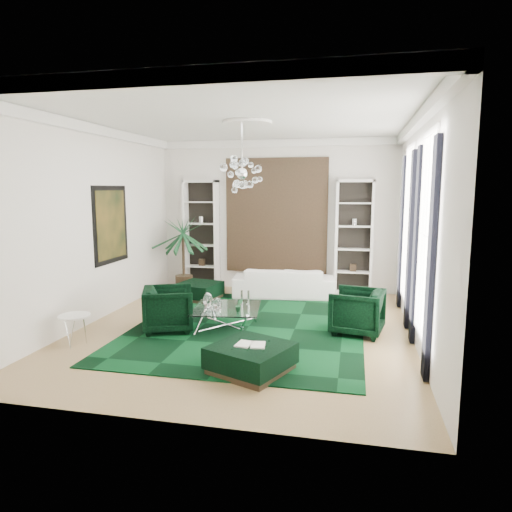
% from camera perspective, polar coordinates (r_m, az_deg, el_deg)
% --- Properties ---
extents(floor, '(6.00, 7.00, 0.02)m').
position_cam_1_polar(floor, '(8.61, -1.48, -9.16)').
color(floor, tan).
rests_on(floor, ground).
extents(ceiling, '(6.00, 7.00, 0.02)m').
position_cam_1_polar(ceiling, '(8.29, -1.59, 16.89)').
color(ceiling, white).
rests_on(ceiling, ground).
extents(wall_back, '(6.00, 0.02, 3.80)m').
position_cam_1_polar(wall_back, '(11.66, 2.58, 5.05)').
color(wall_back, silver).
rests_on(wall_back, ground).
extents(wall_front, '(6.00, 0.02, 3.80)m').
position_cam_1_polar(wall_front, '(4.92, -11.30, 0.16)').
color(wall_front, silver).
rests_on(wall_front, ground).
extents(wall_left, '(0.02, 7.00, 3.80)m').
position_cam_1_polar(wall_left, '(9.41, -19.67, 3.74)').
color(wall_left, silver).
rests_on(wall_left, ground).
extents(wall_right, '(0.02, 7.00, 3.80)m').
position_cam_1_polar(wall_right, '(8.07, 19.75, 3.02)').
color(wall_right, silver).
rests_on(wall_right, ground).
extents(crown_molding, '(6.00, 7.00, 0.18)m').
position_cam_1_polar(crown_molding, '(8.28, -1.59, 16.13)').
color(crown_molding, white).
rests_on(crown_molding, ceiling).
extents(ceiling_medallion, '(0.90, 0.90, 0.05)m').
position_cam_1_polar(ceiling_medallion, '(8.57, -1.09, 16.34)').
color(ceiling_medallion, white).
rests_on(ceiling_medallion, ceiling).
extents(tapestry, '(2.50, 0.06, 2.80)m').
position_cam_1_polar(tapestry, '(11.61, 2.54, 5.03)').
color(tapestry, black).
rests_on(tapestry, wall_back).
extents(shelving_left, '(0.90, 0.38, 2.80)m').
position_cam_1_polar(shelving_left, '(11.99, -6.83, 2.69)').
color(shelving_left, white).
rests_on(shelving_left, floor).
extents(shelving_right, '(0.90, 0.38, 2.80)m').
position_cam_1_polar(shelving_right, '(11.34, 12.16, 2.23)').
color(shelving_right, white).
rests_on(shelving_right, floor).
extents(painting, '(0.04, 1.30, 1.60)m').
position_cam_1_polar(painting, '(9.91, -17.64, 3.76)').
color(painting, black).
rests_on(painting, wall_left).
extents(window_near, '(0.03, 1.10, 2.90)m').
position_cam_1_polar(window_near, '(7.18, 20.50, 2.37)').
color(window_near, white).
rests_on(window_near, wall_right).
extents(curtain_near_a, '(0.07, 0.30, 3.25)m').
position_cam_1_polar(curtain_near_a, '(6.44, 21.05, -0.55)').
color(curtain_near_a, black).
rests_on(curtain_near_a, floor).
extents(curtain_near_b, '(0.07, 0.30, 3.25)m').
position_cam_1_polar(curtain_near_b, '(7.97, 19.37, 1.17)').
color(curtain_near_b, black).
rests_on(curtain_near_b, floor).
extents(window_far, '(0.03, 1.10, 2.90)m').
position_cam_1_polar(window_far, '(9.55, 18.48, 3.86)').
color(window_far, white).
rests_on(window_far, wall_right).
extents(curtain_far_a, '(0.07, 0.30, 3.25)m').
position_cam_1_polar(curtain_far_a, '(8.80, 18.71, 1.85)').
color(curtain_far_a, black).
rests_on(curtain_far_a, floor).
extents(curtain_far_b, '(0.07, 0.30, 3.25)m').
position_cam_1_polar(curtain_far_b, '(10.34, 17.76, 2.82)').
color(curtain_far_b, black).
rests_on(curtain_far_b, floor).
extents(rug, '(4.20, 5.00, 0.02)m').
position_cam_1_polar(rug, '(8.71, -0.89, -8.81)').
color(rug, black).
rests_on(rug, floor).
extents(sofa, '(2.49, 1.21, 0.70)m').
position_cam_1_polar(sofa, '(11.03, 3.49, -3.30)').
color(sofa, white).
rests_on(sofa, floor).
extents(armchair_left, '(1.16, 1.14, 0.81)m').
position_cam_1_polar(armchair_left, '(8.56, -10.86, -6.50)').
color(armchair_left, black).
rests_on(armchair_left, floor).
extents(armchair_right, '(1.04, 1.02, 0.81)m').
position_cam_1_polar(armchair_right, '(8.43, 12.53, -6.79)').
color(armchair_right, black).
rests_on(armchair_right, floor).
extents(coffee_table, '(1.35, 1.35, 0.41)m').
position_cam_1_polar(coffee_table, '(8.56, -3.67, -7.76)').
color(coffee_table, white).
rests_on(coffee_table, floor).
extents(ottoman_side, '(1.06, 1.06, 0.40)m').
position_cam_1_polar(ottoman_side, '(10.82, -7.16, -4.39)').
color(ottoman_side, black).
rests_on(ottoman_side, floor).
extents(ottoman_front, '(1.31, 1.31, 0.40)m').
position_cam_1_polar(ottoman_front, '(6.63, -0.63, -12.71)').
color(ottoman_front, black).
rests_on(ottoman_front, floor).
extents(book, '(0.42, 0.28, 0.03)m').
position_cam_1_polar(book, '(6.56, -0.63, -10.95)').
color(book, white).
rests_on(book, ottoman_front).
extents(side_table, '(0.64, 0.64, 0.50)m').
position_cam_1_polar(side_table, '(8.27, -21.68, -8.64)').
color(side_table, white).
rests_on(side_table, floor).
extents(palm, '(1.83, 1.83, 2.40)m').
position_cam_1_polar(palm, '(11.62, -9.09, 1.47)').
color(palm, '#1A502B').
rests_on(palm, floor).
extents(chandelier, '(0.98, 0.98, 0.72)m').
position_cam_1_polar(chandelier, '(8.27, -1.75, 10.23)').
color(chandelier, white).
rests_on(chandelier, ceiling).
extents(table_plant, '(0.16, 0.14, 0.24)m').
position_cam_1_polar(table_plant, '(8.16, -2.13, -6.18)').
color(table_plant, '#1A502B').
rests_on(table_plant, coffee_table).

